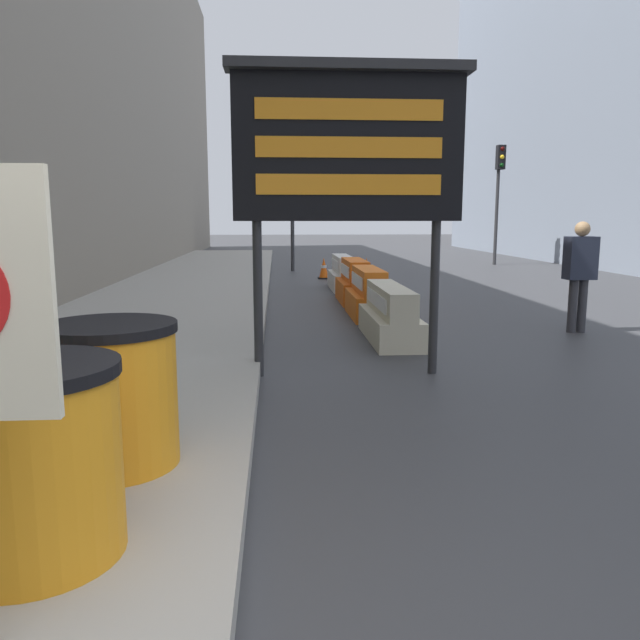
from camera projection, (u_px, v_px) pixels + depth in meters
barrel_drum_foreground at (31, 461)px, 2.85m from camera, size 0.84×0.84×0.91m
barrel_drum_middle at (112, 394)px, 3.91m from camera, size 0.84×0.84×0.91m
message_board at (348, 147)px, 6.51m from camera, size 2.53×0.36×3.28m
jersey_barrier_cream at (390, 316)px, 8.80m from camera, size 0.63×2.01×0.77m
jersey_barrier_orange_near at (368, 296)px, 10.84m from camera, size 0.65×1.67×0.85m
jersey_barrier_orange_far at (355, 283)px, 12.73m from camera, size 0.64×1.67×0.87m
jersey_barrier_white at (343, 274)px, 15.01m from camera, size 0.59×1.87×0.81m
traffic_cone_near at (324, 269)px, 17.55m from camera, size 0.33×0.33×0.59m
traffic_cone_mid at (366, 269)px, 17.31m from camera, size 0.34×0.34×0.61m
traffic_cone_far at (356, 267)px, 18.07m from camera, size 0.34×0.34×0.61m
traffic_light_near_curb at (292, 177)px, 19.53m from camera, size 0.28×0.45×4.07m
traffic_light_far_side at (499, 179)px, 22.21m from camera, size 0.28×0.45×4.23m
pedestrian_worker at (580, 268)px, 9.27m from camera, size 0.45×0.28×1.66m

